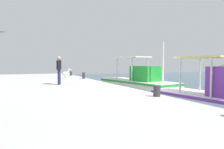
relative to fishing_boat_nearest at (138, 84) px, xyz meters
The scene contains 8 objects.
quay_pier 7.68m from the fishing_boat_nearest, 64.45° to the right, with size 36.00×10.00×0.80m, color #B2B2AD.
fishing_boat_nearest is the anchor object (origin of this frame).
fishing_boat_second 6.01m from the fishing_boat_nearest, ahead, with size 5.90×2.82×2.91m.
pelican 7.01m from the fishing_boat_nearest, 148.71° to the right, with size 0.40×0.95×0.82m.
fisherman_standing 5.25m from the fishing_boat_nearest, 98.39° to the right, with size 0.60×0.35×1.72m.
mooring_bollard_nearest 9.94m from the fishing_boat_nearest, 166.15° to the right, with size 0.26×0.26×0.44m, color #333338.
mooring_bollard_second 5.39m from the fishing_boat_nearest, 153.76° to the right, with size 0.25×0.25×0.52m, color #333338.
mooring_bollard_third 5.95m from the fishing_boat_nearest, 23.57° to the right, with size 0.27×0.27×0.43m, color #333338.
Camera 1 is at (8.92, -5.32, 2.10)m, focal length 33.80 mm.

